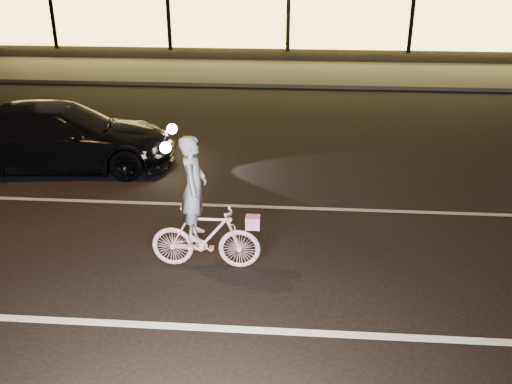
{
  "coord_description": "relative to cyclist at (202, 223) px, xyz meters",
  "views": [
    {
      "loc": [
        0.52,
        -7.11,
        4.3
      ],
      "look_at": [
        -0.08,
        0.6,
        0.9
      ],
      "focal_mm": 40.0,
      "sensor_mm": 36.0,
      "label": 1
    }
  ],
  "objects": [
    {
      "name": "ground",
      "position": [
        0.78,
        0.07,
        -0.7
      ],
      "size": [
        90.0,
        90.0,
        0.0
      ],
      "primitive_type": "plane",
      "color": "black",
      "rests_on": "ground"
    },
    {
      "name": "lane_stripe_near",
      "position": [
        0.78,
        -1.43,
        -0.7
      ],
      "size": [
        60.0,
        0.12,
        0.01
      ],
      "primitive_type": "cube",
      "color": "silver",
      "rests_on": "ground"
    },
    {
      "name": "cyclist",
      "position": [
        0.0,
        0.0,
        0.0
      ],
      "size": [
        1.57,
        0.54,
        1.97
      ],
      "rotation": [
        0.0,
        0.0,
        1.57
      ],
      "color": "#DD4670",
      "rests_on": "ground"
    },
    {
      "name": "sedan",
      "position": [
        -3.54,
        3.71,
        -0.03
      ],
      "size": [
        4.79,
        2.37,
        1.34
      ],
      "rotation": [
        0.0,
        0.0,
        1.68
      ],
      "color": "black",
      "rests_on": "ground"
    },
    {
      "name": "lane_stripe_far",
      "position": [
        0.78,
        2.07,
        -0.7
      ],
      "size": [
        60.0,
        0.1,
        0.01
      ],
      "primitive_type": "cube",
      "color": "gray",
      "rests_on": "ground"
    },
    {
      "name": "sidewalk",
      "position": [
        0.78,
        13.07,
        -0.64
      ],
      "size": [
        30.0,
        4.0,
        0.12
      ],
      "primitive_type": "cube",
      "color": "#383533",
      "rests_on": "ground"
    }
  ]
}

